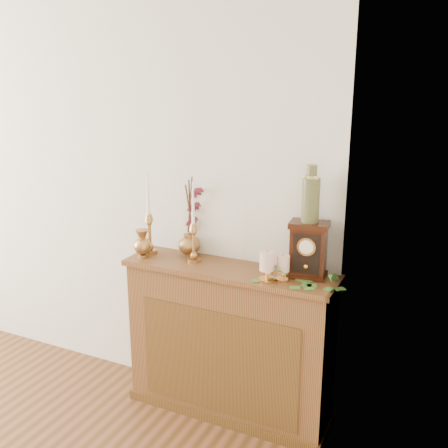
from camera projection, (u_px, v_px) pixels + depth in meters
The scene contains 10 objects.
console_shelf at pixel (229, 346), 3.08m from camera, with size 1.24×0.34×0.93m.
candlestick_left at pixel (149, 227), 3.15m from camera, with size 0.08×0.08×0.50m.
candlestick_center at pixel (194, 237), 3.00m from camera, with size 0.08×0.08×0.47m.
bud_vase at pixel (142, 244), 3.10m from camera, with size 0.11×0.11×0.17m.
ginger_jar at pixel (193, 219), 3.13m from camera, with size 0.20×0.21×0.49m.
pillar_candle_left at pixel (283, 267), 2.74m from camera, with size 0.08×0.08×0.15m.
pillar_candle_right at pixel (267, 265), 2.73m from camera, with size 0.09×0.09×0.17m.
ivy_garland at pixel (305, 282), 2.70m from camera, with size 0.49×0.19×0.08m.
mantel_clock at pixel (308, 250), 2.78m from camera, with size 0.22×0.17×0.30m.
ceramic_vase at pixel (311, 197), 2.70m from camera, with size 0.09×0.09×0.30m.
Camera 1 is at (2.58, -0.42, 1.97)m, focal length 42.00 mm.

